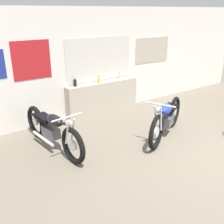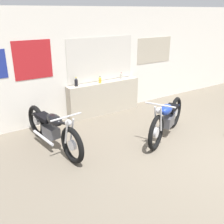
{
  "view_description": "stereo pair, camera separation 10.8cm",
  "coord_description": "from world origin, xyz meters",
  "px_view_note": "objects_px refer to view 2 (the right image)",
  "views": [
    {
      "loc": [
        -4.35,
        -2.58,
        2.71
      ],
      "look_at": [
        -1.44,
        1.67,
        0.7
      ],
      "focal_mm": 42.0,
      "sensor_mm": 36.0,
      "label": 1
    },
    {
      "loc": [
        -4.26,
        -2.64,
        2.71
      ],
      "look_at": [
        -1.44,
        1.67,
        0.7
      ],
      "focal_mm": 42.0,
      "sensor_mm": 36.0,
      "label": 2
    }
  ],
  "objects_px": {
    "bottle_center": "(121,76)",
    "motorcycle_blue": "(167,118)",
    "bottle_left_center": "(100,80)",
    "bottle_leftmost": "(76,82)",
    "motorcycle_black": "(52,129)"
  },
  "relations": [
    {
      "from": "bottle_leftmost",
      "to": "bottle_left_center",
      "type": "relative_size",
      "value": 1.22
    },
    {
      "from": "bottle_center",
      "to": "motorcycle_blue",
      "type": "bearing_deg",
      "value": -94.82
    },
    {
      "from": "bottle_left_center",
      "to": "bottle_center",
      "type": "distance_m",
      "value": 0.73
    },
    {
      "from": "bottle_left_center",
      "to": "bottle_center",
      "type": "bearing_deg",
      "value": 5.32
    },
    {
      "from": "motorcycle_blue",
      "to": "bottle_leftmost",
      "type": "bearing_deg",
      "value": 120.83
    },
    {
      "from": "motorcycle_blue",
      "to": "bottle_left_center",
      "type": "bearing_deg",
      "value": 105.85
    },
    {
      "from": "motorcycle_black",
      "to": "bottle_leftmost",
      "type": "bearing_deg",
      "value": 45.08
    },
    {
      "from": "bottle_leftmost",
      "to": "motorcycle_black",
      "type": "xyz_separation_m",
      "value": [
        -1.12,
        -1.13,
        -0.57
      ]
    },
    {
      "from": "bottle_left_center",
      "to": "motorcycle_black",
      "type": "xyz_separation_m",
      "value": [
        -1.78,
        -1.05,
        -0.55
      ]
    },
    {
      "from": "bottle_center",
      "to": "motorcycle_blue",
      "type": "relative_size",
      "value": 0.1
    },
    {
      "from": "bottle_leftmost",
      "to": "motorcycle_blue",
      "type": "xyz_separation_m",
      "value": [
        1.22,
        -2.04,
        -0.56
      ]
    },
    {
      "from": "bottle_left_center",
      "to": "bottle_leftmost",
      "type": "bearing_deg",
      "value": 173.77
    },
    {
      "from": "bottle_leftmost",
      "to": "motorcycle_black",
      "type": "bearing_deg",
      "value": -134.92
    },
    {
      "from": "bottle_left_center",
      "to": "motorcycle_black",
      "type": "relative_size",
      "value": 0.08
    },
    {
      "from": "bottle_center",
      "to": "motorcycle_blue",
      "type": "height_order",
      "value": "bottle_center"
    }
  ]
}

